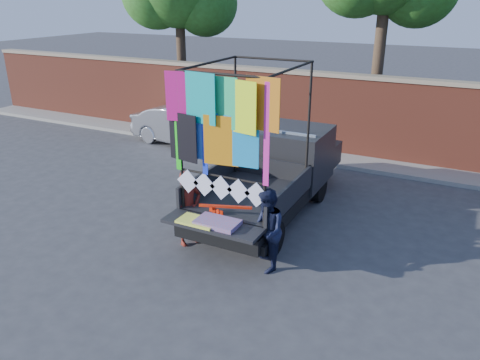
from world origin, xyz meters
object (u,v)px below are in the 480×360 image
at_px(sedan, 187,126).
at_px(man, 266,231).
at_px(woman, 189,209).
at_px(pickup_truck, 278,170).

distance_m(sedan, man, 8.25).
relative_size(sedan, woman, 2.54).
xyz_separation_m(woman, man, (1.81, -0.18, 0.01)).
xyz_separation_m(pickup_truck, sedan, (-4.71, 3.19, -0.25)).
xyz_separation_m(sedan, man, (5.66, -6.01, 0.14)).
bearing_deg(sedan, pickup_truck, -118.45).
distance_m(sedan, woman, 6.98).
relative_size(sedan, man, 2.50).
height_order(woman, man, man).
xyz_separation_m(sedan, woman, (3.84, -5.83, 0.13)).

